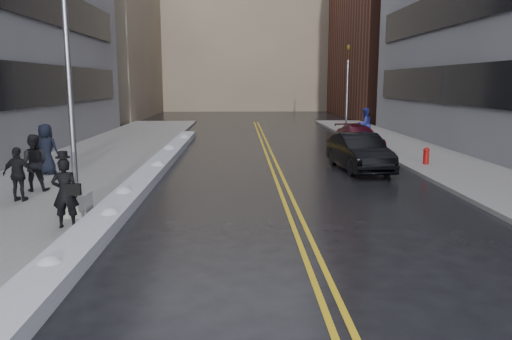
{
  "coord_description": "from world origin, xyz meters",
  "views": [
    {
      "loc": [
        1.0,
        -10.92,
        3.62
      ],
      "look_at": [
        1.43,
        2.25,
        1.3
      ],
      "focal_mm": 35.0,
      "sensor_mm": 36.0,
      "label": 1
    }
  ],
  "objects": [
    {
      "name": "sidewalk_east",
      "position": [
        10.0,
        10.0,
        0.07
      ],
      "size": [
        4.0,
        50.0,
        0.15
      ],
      "primitive_type": "cube",
      "color": "gray",
      "rests_on": "ground"
    },
    {
      "name": "car_maroon",
      "position": [
        7.5,
        15.97,
        0.65
      ],
      "size": [
        2.19,
        4.61,
        1.3
      ],
      "primitive_type": "imported",
      "rotation": [
        0.0,
        0.0,
        0.09
      ],
      "color": "#3F0A17",
      "rests_on": "ground"
    },
    {
      "name": "building_far",
      "position": [
        2.0,
        60.0,
        11.0
      ],
      "size": [
        36.0,
        16.0,
        22.0
      ],
      "primitive_type": "cube",
      "color": "gray",
      "rests_on": "ground"
    },
    {
      "name": "ground",
      "position": [
        0.0,
        0.0,
        0.0
      ],
      "size": [
        160.0,
        160.0,
        0.0
      ],
      "primitive_type": "plane",
      "color": "black",
      "rests_on": "ground"
    },
    {
      "name": "car_black",
      "position": [
        5.96,
        9.42,
        0.77
      ],
      "size": [
        2.02,
        4.78,
        1.53
      ],
      "primitive_type": "imported",
      "rotation": [
        0.0,
        0.0,
        0.09
      ],
      "color": "black",
      "rests_on": "ground"
    },
    {
      "name": "traffic_signal",
      "position": [
        8.5,
        24.0,
        3.4
      ],
      "size": [
        0.16,
        0.2,
        6.0
      ],
      "color": "gray",
      "rests_on": "sidewalk_east"
    },
    {
      "name": "lamppost",
      "position": [
        -3.3,
        2.0,
        2.53
      ],
      "size": [
        0.65,
        0.65,
        7.62
      ],
      "color": "gray",
      "rests_on": "sidewalk_west"
    },
    {
      "name": "fire_hydrant",
      "position": [
        9.0,
        10.0,
        0.55
      ],
      "size": [
        0.26,
        0.26,
        0.73
      ],
      "color": "maroon",
      "rests_on": "sidewalk_east"
    },
    {
      "name": "pedestrian_d",
      "position": [
        -5.51,
        3.71,
        0.96
      ],
      "size": [
        0.98,
        0.49,
        1.61
      ],
      "primitive_type": "imported",
      "rotation": [
        0.0,
        0.0,
        3.03
      ],
      "color": "black",
      "rests_on": "sidewalk_west"
    },
    {
      "name": "sidewalk_west",
      "position": [
        -5.75,
        10.0,
        0.07
      ],
      "size": [
        5.5,
        50.0,
        0.15
      ],
      "primitive_type": "cube",
      "color": "gray",
      "rests_on": "ground"
    },
    {
      "name": "pedestrian_east",
      "position": [
        8.45,
        18.55,
        1.14
      ],
      "size": [
        1.18,
        1.07,
        1.99
      ],
      "primitive_type": "imported",
      "rotation": [
        0.0,
        0.0,
        3.54
      ],
      "color": "navy",
      "rests_on": "sidewalk_east"
    },
    {
      "name": "pedestrian_b",
      "position": [
        -5.64,
        5.15,
        1.07
      ],
      "size": [
        0.94,
        0.75,
        1.84
      ],
      "primitive_type": "imported",
      "rotation": [
        0.0,
        0.0,
        3.21
      ],
      "color": "black",
      "rests_on": "sidewalk_west"
    },
    {
      "name": "lane_line_right",
      "position": [
        2.65,
        10.0,
        0.0
      ],
      "size": [
        0.12,
        50.0,
        0.01
      ],
      "primitive_type": "cube",
      "color": "gold",
      "rests_on": "ground"
    },
    {
      "name": "pedestrian_c",
      "position": [
        -6.37,
        8.14,
        1.12
      ],
      "size": [
        1.03,
        0.76,
        1.93
      ],
      "primitive_type": "imported",
      "rotation": [
        0.0,
        0.0,
        2.98
      ],
      "color": "black",
      "rests_on": "sidewalk_west"
    },
    {
      "name": "building_west_far",
      "position": [
        -15.5,
        44.0,
        9.0
      ],
      "size": [
        14.0,
        22.0,
        18.0
      ],
      "primitive_type": "cube",
      "color": "gray",
      "rests_on": "ground"
    },
    {
      "name": "lane_line_left",
      "position": [
        2.35,
        10.0,
        0.0
      ],
      "size": [
        0.12,
        50.0,
        0.01
      ],
      "primitive_type": "cube",
      "color": "gold",
      "rests_on": "ground"
    },
    {
      "name": "pedestrian_fedora",
      "position": [
        -3.2,
        0.9,
        1.0
      ],
      "size": [
        0.66,
        0.47,
        1.71
      ],
      "primitive_type": "imported",
      "rotation": [
        0.0,
        0.0,
        3.24
      ],
      "color": "black",
      "rests_on": "sidewalk_west"
    },
    {
      "name": "snow_ridge",
      "position": [
        -2.45,
        8.0,
        0.17
      ],
      "size": [
        0.9,
        30.0,
        0.34
      ],
      "primitive_type": "cube",
      "color": "silver",
      "rests_on": "ground"
    }
  ]
}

